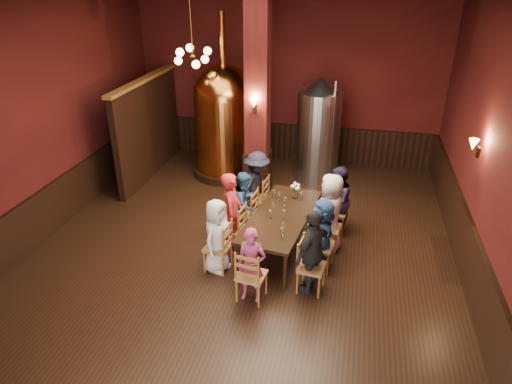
% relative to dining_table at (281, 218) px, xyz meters
% --- Properties ---
extents(room, '(10.00, 10.02, 4.50)m').
position_rel_dining_table_xyz_m(room, '(-0.68, -0.40, 1.56)').
color(room, black).
rests_on(room, ground).
extents(wainscot_right, '(0.08, 9.90, 1.00)m').
position_rel_dining_table_xyz_m(wainscot_right, '(3.28, -0.40, -0.19)').
color(wainscot_right, black).
rests_on(wainscot_right, ground).
extents(wainscot_back, '(7.90, 0.08, 1.00)m').
position_rel_dining_table_xyz_m(wainscot_back, '(-0.68, 4.56, -0.19)').
color(wainscot_back, black).
rests_on(wainscot_back, ground).
extents(wainscot_left, '(0.08, 9.90, 1.00)m').
position_rel_dining_table_xyz_m(wainscot_left, '(-4.64, -0.40, -0.19)').
color(wainscot_left, black).
rests_on(wainscot_left, ground).
extents(column, '(0.58, 0.58, 4.50)m').
position_rel_dining_table_xyz_m(column, '(-0.98, 2.40, 1.56)').
color(column, '#49130F').
rests_on(column, ground).
extents(partition, '(0.22, 3.50, 2.40)m').
position_rel_dining_table_xyz_m(partition, '(-3.88, 2.80, 0.51)').
color(partition, black).
rests_on(partition, ground).
extents(pendant_cluster, '(0.90, 0.90, 1.70)m').
position_rel_dining_table_xyz_m(pendant_cluster, '(-2.48, 2.50, 2.41)').
color(pendant_cluster, '#A57226').
rests_on(pendant_cluster, room).
extents(sconce_wall, '(0.20, 0.20, 0.36)m').
position_rel_dining_table_xyz_m(sconce_wall, '(3.22, 0.40, 1.51)').
color(sconce_wall, black).
rests_on(sconce_wall, room).
extents(sconce_column, '(0.20, 0.20, 0.36)m').
position_rel_dining_table_xyz_m(sconce_column, '(-0.98, 2.10, 1.51)').
color(sconce_column, black).
rests_on(sconce_column, column).
extents(dining_table, '(1.31, 2.51, 0.75)m').
position_rel_dining_table_xyz_m(dining_table, '(0.00, 0.00, 0.00)').
color(dining_table, black).
rests_on(dining_table, ground).
extents(chair_0, '(0.52, 0.52, 0.92)m').
position_rel_dining_table_xyz_m(chair_0, '(-0.97, -0.88, -0.23)').
color(chair_0, brown).
rests_on(chair_0, ground).
extents(person_0, '(0.60, 0.76, 1.38)m').
position_rel_dining_table_xyz_m(person_0, '(-0.97, -0.88, -0.00)').
color(person_0, silver).
rests_on(person_0, ground).
extents(chair_1, '(0.52, 0.52, 0.92)m').
position_rel_dining_table_xyz_m(chair_1, '(-0.89, -0.21, -0.23)').
color(chair_1, brown).
rests_on(chair_1, ground).
extents(person_1, '(0.44, 0.62, 1.59)m').
position_rel_dining_table_xyz_m(person_1, '(-0.89, -0.21, 0.11)').
color(person_1, '#A81C20').
rests_on(person_1, ground).
extents(chair_2, '(0.52, 0.52, 0.92)m').
position_rel_dining_table_xyz_m(chair_2, '(-0.80, 0.44, -0.23)').
color(chair_2, brown).
rests_on(chair_2, ground).
extents(person_2, '(0.51, 0.72, 1.33)m').
position_rel_dining_table_xyz_m(person_2, '(-0.80, 0.44, -0.02)').
color(person_2, navy).
rests_on(person_2, ground).
extents(chair_3, '(0.52, 0.52, 0.92)m').
position_rel_dining_table_xyz_m(chair_3, '(-0.71, 1.10, -0.23)').
color(chair_3, brown).
rests_on(chair_3, ground).
extents(person_3, '(0.76, 1.07, 1.50)m').
position_rel_dining_table_xyz_m(person_3, '(-0.71, 1.10, 0.06)').
color(person_3, black).
rests_on(person_3, ground).
extents(chair_4, '(0.52, 0.52, 0.92)m').
position_rel_dining_table_xyz_m(chair_4, '(0.71, -1.10, -0.23)').
color(chair_4, brown).
rests_on(chair_4, ground).
extents(person_4, '(0.75, 0.95, 1.51)m').
position_rel_dining_table_xyz_m(person_4, '(0.71, -1.10, 0.07)').
color(person_4, black).
rests_on(person_4, ground).
extents(chair_5, '(0.52, 0.52, 0.92)m').
position_rel_dining_table_xyz_m(chair_5, '(0.80, -0.44, -0.23)').
color(chair_5, brown).
rests_on(chair_5, ground).
extents(person_5, '(0.63, 1.33, 1.38)m').
position_rel_dining_table_xyz_m(person_5, '(0.80, -0.44, 0.00)').
color(person_5, '#2D5388').
rests_on(person_5, ground).
extents(chair_6, '(0.52, 0.52, 0.92)m').
position_rel_dining_table_xyz_m(chair_6, '(0.89, 0.21, -0.23)').
color(chair_6, brown).
rests_on(chair_6, ground).
extents(person_6, '(0.53, 0.78, 1.55)m').
position_rel_dining_table_xyz_m(person_6, '(0.89, 0.21, 0.09)').
color(person_6, '#BEAEA8').
rests_on(person_6, ground).
extents(chair_7, '(0.52, 0.52, 0.92)m').
position_rel_dining_table_xyz_m(chair_7, '(0.97, 0.88, -0.23)').
color(chair_7, brown).
rests_on(chair_7, ground).
extents(person_7, '(0.48, 0.75, 1.42)m').
position_rel_dining_table_xyz_m(person_7, '(0.97, 0.88, 0.02)').
color(person_7, black).
rests_on(person_7, ground).
extents(chair_8, '(0.52, 0.52, 0.92)m').
position_rel_dining_table_xyz_m(chair_8, '(-0.21, -1.54, -0.23)').
color(chair_8, brown).
rests_on(chair_8, ground).
extents(person_8, '(0.48, 0.33, 1.30)m').
position_rel_dining_table_xyz_m(person_8, '(-0.21, -1.54, -0.04)').
color(person_8, '#943159').
rests_on(person_8, ground).
extents(copper_kettle, '(1.69, 1.69, 3.99)m').
position_rel_dining_table_xyz_m(copper_kettle, '(-1.99, 3.20, 0.77)').
color(copper_kettle, black).
rests_on(copper_kettle, ground).
extents(steel_vessel, '(1.38, 1.38, 2.58)m').
position_rel_dining_table_xyz_m(steel_vessel, '(0.31, 3.44, 0.60)').
color(steel_vessel, '#B2B2B7').
rests_on(steel_vessel, ground).
extents(rose_vase, '(0.19, 0.19, 0.33)m').
position_rel_dining_table_xyz_m(rose_vase, '(0.15, 0.72, 0.28)').
color(rose_vase, white).
rests_on(rose_vase, dining_table).
extents(wine_glass_0, '(0.07, 0.07, 0.17)m').
position_rel_dining_table_xyz_m(wine_glass_0, '(0.01, 0.35, 0.15)').
color(wine_glass_0, white).
rests_on(wine_glass_0, dining_table).
extents(wine_glass_1, '(0.07, 0.07, 0.17)m').
position_rel_dining_table_xyz_m(wine_glass_1, '(0.30, 0.66, 0.15)').
color(wine_glass_1, white).
rests_on(wine_glass_1, dining_table).
extents(wine_glass_2, '(0.07, 0.07, 0.17)m').
position_rel_dining_table_xyz_m(wine_glass_2, '(0.07, -0.14, 0.15)').
color(wine_glass_2, white).
rests_on(wine_glass_2, dining_table).
extents(wine_glass_3, '(0.07, 0.07, 0.17)m').
position_rel_dining_table_xyz_m(wine_glass_3, '(0.15, -0.74, 0.15)').
color(wine_glass_3, white).
rests_on(wine_glass_3, dining_table).
extents(wine_glass_4, '(0.07, 0.07, 0.17)m').
position_rel_dining_table_xyz_m(wine_glass_4, '(-0.25, 0.64, 0.15)').
color(wine_glass_4, white).
rests_on(wine_glass_4, dining_table).
extents(wine_glass_5, '(0.07, 0.07, 0.17)m').
position_rel_dining_table_xyz_m(wine_glass_5, '(-0.14, 0.57, 0.15)').
color(wine_glass_5, white).
rests_on(wine_glass_5, dining_table).
extents(wine_glass_6, '(0.07, 0.07, 0.17)m').
position_rel_dining_table_xyz_m(wine_glass_6, '(-0.17, -0.17, 0.15)').
color(wine_glass_6, white).
rests_on(wine_glass_6, dining_table).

